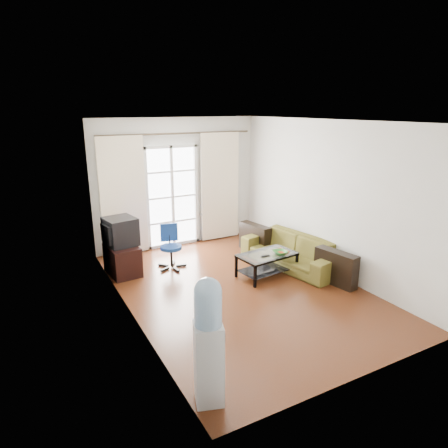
# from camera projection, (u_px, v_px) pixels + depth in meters

# --- Properties ---
(floor) EXTENTS (5.20, 5.20, 0.00)m
(floor) POSITION_uv_depth(u_px,v_px,m) (239.00, 288.00, 6.63)
(floor) COLOR #5B2C15
(floor) RESTS_ON ground
(ceiling) EXTENTS (5.20, 5.20, 0.00)m
(ceiling) POSITION_uv_depth(u_px,v_px,m) (241.00, 121.00, 5.86)
(ceiling) COLOR white
(ceiling) RESTS_ON wall_back
(wall_back) EXTENTS (3.60, 0.02, 2.70)m
(wall_back) POSITION_uv_depth(u_px,v_px,m) (178.00, 183.00, 8.44)
(wall_back) COLOR silver
(wall_back) RESTS_ON floor
(wall_front) EXTENTS (3.60, 0.02, 2.70)m
(wall_front) POSITION_uv_depth(u_px,v_px,m) (369.00, 266.00, 4.05)
(wall_front) COLOR silver
(wall_front) RESTS_ON floor
(wall_left) EXTENTS (0.02, 5.20, 2.70)m
(wall_left) POSITION_uv_depth(u_px,v_px,m) (126.00, 225.00, 5.43)
(wall_left) COLOR silver
(wall_left) RESTS_ON floor
(wall_right) EXTENTS (0.02, 5.20, 2.70)m
(wall_right) POSITION_uv_depth(u_px,v_px,m) (327.00, 198.00, 7.06)
(wall_right) COLOR silver
(wall_right) RESTS_ON floor
(french_door) EXTENTS (1.16, 0.06, 2.15)m
(french_door) POSITION_uv_depth(u_px,v_px,m) (172.00, 197.00, 8.41)
(french_door) COLOR white
(french_door) RESTS_ON wall_back
(curtain_rod) EXTENTS (3.30, 0.04, 0.04)m
(curtain_rod) POSITION_uv_depth(u_px,v_px,m) (178.00, 133.00, 8.07)
(curtain_rod) COLOR #4C3F2D
(curtain_rod) RESTS_ON wall_back
(curtain_left) EXTENTS (0.90, 0.07, 2.35)m
(curtain_left) POSITION_uv_depth(u_px,v_px,m) (123.00, 197.00, 7.84)
(curtain_left) COLOR #F0E2C1
(curtain_left) RESTS_ON curtain_rod
(curtain_right) EXTENTS (0.90, 0.07, 2.35)m
(curtain_right) POSITION_uv_depth(u_px,v_px,m) (220.00, 187.00, 8.82)
(curtain_right) COLOR #F0E2C1
(curtain_right) RESTS_ON curtain_rod
(radiator) EXTENTS (0.64, 0.12, 0.64)m
(radiator) POSITION_uv_depth(u_px,v_px,m) (214.00, 225.00, 9.01)
(radiator) COLOR gray
(radiator) RESTS_ON floor
(sofa) EXTENTS (2.27, 1.46, 0.59)m
(sofa) POSITION_uv_depth(u_px,v_px,m) (291.00, 251.00, 7.50)
(sofa) COLOR brown
(sofa) RESTS_ON floor
(coffee_table) EXTENTS (1.08, 0.70, 0.41)m
(coffee_table) POSITION_uv_depth(u_px,v_px,m) (267.00, 262.00, 7.06)
(coffee_table) COLOR silver
(coffee_table) RESTS_ON floor
(bowl) EXTENTS (0.27, 0.27, 0.06)m
(bowl) POSITION_uv_depth(u_px,v_px,m) (280.00, 252.00, 6.99)
(bowl) COLOR green
(bowl) RESTS_ON coffee_table
(book) EXTENTS (0.23, 0.28, 0.02)m
(book) POSITION_uv_depth(u_px,v_px,m) (277.00, 252.00, 7.07)
(book) COLOR red
(book) RESTS_ON coffee_table
(remote) EXTENTS (0.17, 0.05, 0.02)m
(remote) POSITION_uv_depth(u_px,v_px,m) (265.00, 256.00, 6.89)
(remote) COLOR black
(remote) RESTS_ON coffee_table
(tv_stand) EXTENTS (0.54, 0.76, 0.53)m
(tv_stand) POSITION_uv_depth(u_px,v_px,m) (122.00, 260.00, 7.14)
(tv_stand) COLOR black
(tv_stand) RESTS_ON floor
(crt_tv) EXTENTS (0.61, 0.61, 0.49)m
(crt_tv) POSITION_uv_depth(u_px,v_px,m) (119.00, 232.00, 7.06)
(crt_tv) COLOR black
(crt_tv) RESTS_ON tv_stand
(task_chair) EXTENTS (0.66, 0.66, 0.81)m
(task_chair) POSITION_uv_depth(u_px,v_px,m) (171.00, 255.00, 7.44)
(task_chair) COLOR black
(task_chair) RESTS_ON floor
(water_cooler) EXTENTS (0.35, 0.35, 1.37)m
(water_cooler) POSITION_uv_depth(u_px,v_px,m) (209.00, 339.00, 3.90)
(water_cooler) COLOR silver
(water_cooler) RESTS_ON floor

